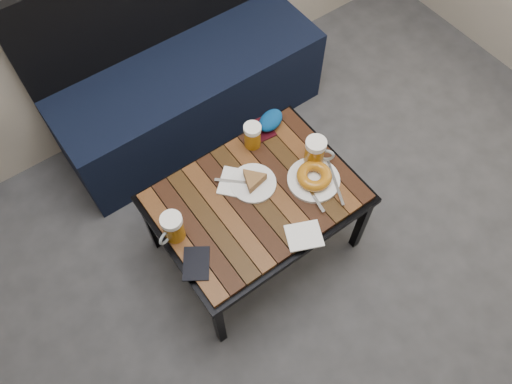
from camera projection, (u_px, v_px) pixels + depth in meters
bench at (187, 87)px, 2.61m from camera, size 1.40×0.50×0.95m
cafe_table at (256, 201)px, 2.08m from camera, size 0.84×0.62×0.47m
beer_mug_left at (173, 227)px, 1.90m from camera, size 0.13×0.10×0.14m
beer_mug_centre at (253, 135)px, 2.13m from camera, size 0.12×0.09×0.12m
beer_mug_right at (315, 152)px, 2.07m from camera, size 0.12×0.12×0.14m
plate_pie at (253, 181)px, 2.06m from camera, size 0.19×0.19×0.05m
plate_bagel at (314, 178)px, 2.06m from camera, size 0.23×0.28×0.06m
napkin_left at (236, 183)px, 2.07m from camera, size 0.19×0.19×0.01m
napkin_right at (304, 236)px, 1.95m from camera, size 0.17×0.16×0.01m
passport_navy at (196, 263)px, 1.89m from camera, size 0.16×0.17×0.01m
passport_burgundy at (262, 129)px, 2.22m from camera, size 0.10×0.13×0.01m
knit_pouch at (271, 120)px, 2.21m from camera, size 0.16×0.13×0.06m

